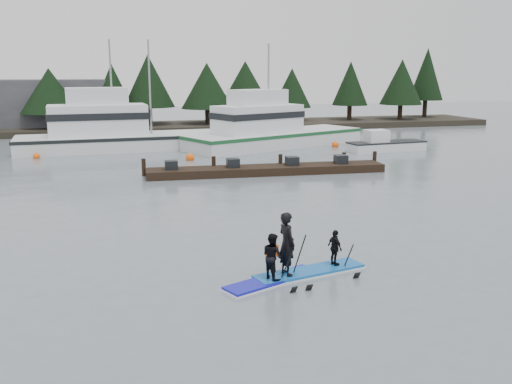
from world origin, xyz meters
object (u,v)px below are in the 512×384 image
object	(u,v)px
fishing_boat_large	(118,141)
floating_dock	(267,170)
paddleboard_duo	(303,253)
fishing_boat_medium	(271,139)
paddleboard_solo	(272,265)

from	to	relation	value
fishing_boat_large	floating_dock	size ratio (longest dim) A/B	1.14
floating_dock	paddleboard_duo	bearing A→B (deg)	-99.52
fishing_boat_large	fishing_boat_medium	size ratio (longest dim) A/B	1.03
fishing_boat_large	paddleboard_duo	xyz separation A→B (m)	(4.16, -29.14, -0.01)
fishing_boat_medium	paddleboard_duo	size ratio (longest dim) A/B	4.32
paddleboard_duo	fishing_boat_medium	bearing A→B (deg)	62.05
floating_dock	paddleboard_solo	bearing A→B (deg)	-102.59
floating_dock	paddleboard_duo	size ratio (longest dim) A/B	3.89
floating_dock	paddleboard_solo	distance (m)	17.28
fishing_boat_large	paddleboard_solo	size ratio (longest dim) A/B	5.18
paddleboard_solo	paddleboard_duo	xyz separation A→B (m)	(1.02, 0.31, 0.14)
paddleboard_solo	paddleboard_duo	distance (m)	1.08
fishing_boat_medium	paddleboard_solo	bearing A→B (deg)	-129.37
fishing_boat_large	paddleboard_duo	bearing A→B (deg)	-84.74
fishing_boat_medium	paddleboard_solo	distance (m)	29.26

